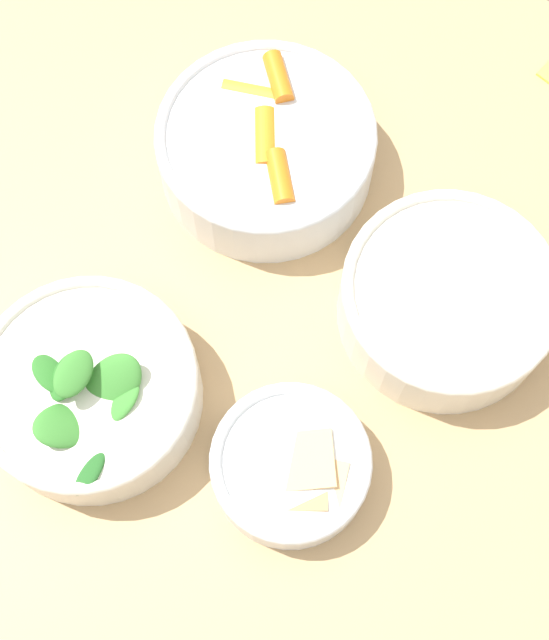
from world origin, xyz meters
name	(u,v)px	position (x,y,z in m)	size (l,w,h in m)	color
ground_plane	(278,509)	(0.00, 0.00, 0.00)	(10.00, 10.00, 0.00)	brown
dining_table	(281,411)	(0.00, 0.00, 0.63)	(1.22, 0.93, 0.74)	tan
bowl_carrots	(266,148)	(-0.14, 0.15, 0.77)	(0.19, 0.19, 0.07)	silver
bowl_greens	(89,390)	(-0.11, -0.11, 0.77)	(0.18, 0.18, 0.08)	silver
bowl_beans_hotdog	(446,301)	(0.07, 0.13, 0.77)	(0.18, 0.18, 0.06)	silver
bowl_cookies	(291,465)	(0.05, -0.05, 0.76)	(0.12, 0.12, 0.04)	silver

